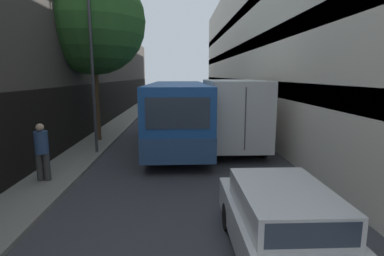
{
  "coord_description": "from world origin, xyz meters",
  "views": [
    {
      "loc": [
        -0.2,
        0.07,
        3.42
      ],
      "look_at": [
        0.23,
        10.32,
        1.6
      ],
      "focal_mm": 28.0,
      "sensor_mm": 36.0,
      "label": 1
    }
  ],
  "objects_px": {
    "box_truck": "(230,111)",
    "street_tree_left": "(92,22)",
    "panel_van": "(167,105)",
    "bus": "(178,112)",
    "street_lamp": "(90,33)",
    "car_hatchback": "(284,227)",
    "pedestrian": "(42,150)"
  },
  "relations": [
    {
      "from": "pedestrian",
      "to": "car_hatchback",
      "type": "bearing_deg",
      "value": -35.13
    },
    {
      "from": "box_truck",
      "to": "street_lamp",
      "type": "height_order",
      "value": "street_lamp"
    },
    {
      "from": "bus",
      "to": "pedestrian",
      "type": "bearing_deg",
      "value": -128.22
    },
    {
      "from": "bus",
      "to": "pedestrian",
      "type": "height_order",
      "value": "bus"
    },
    {
      "from": "car_hatchback",
      "to": "bus",
      "type": "distance_m",
      "value": 9.98
    },
    {
      "from": "bus",
      "to": "panel_van",
      "type": "relative_size",
      "value": 2.3
    },
    {
      "from": "box_truck",
      "to": "street_tree_left",
      "type": "height_order",
      "value": "street_tree_left"
    },
    {
      "from": "car_hatchback",
      "to": "panel_van",
      "type": "xyz_separation_m",
      "value": [
        -2.9,
        19.18,
        0.33
      ]
    },
    {
      "from": "car_hatchback",
      "to": "bus",
      "type": "height_order",
      "value": "bus"
    },
    {
      "from": "bus",
      "to": "box_truck",
      "type": "xyz_separation_m",
      "value": [
        2.51,
        -0.3,
        0.1
      ]
    },
    {
      "from": "street_lamp",
      "to": "panel_van",
      "type": "bearing_deg",
      "value": 77.14
    },
    {
      "from": "car_hatchback",
      "to": "box_truck",
      "type": "xyz_separation_m",
      "value": [
        0.57,
        9.45,
        0.98
      ]
    },
    {
      "from": "car_hatchback",
      "to": "street_lamp",
      "type": "bearing_deg",
      "value": 124.81
    },
    {
      "from": "street_lamp",
      "to": "street_tree_left",
      "type": "relative_size",
      "value": 0.86
    },
    {
      "from": "bus",
      "to": "street_lamp",
      "type": "bearing_deg",
      "value": -152.1
    },
    {
      "from": "car_hatchback",
      "to": "street_lamp",
      "type": "relative_size",
      "value": 0.59
    },
    {
      "from": "car_hatchback",
      "to": "box_truck",
      "type": "distance_m",
      "value": 9.52
    },
    {
      "from": "bus",
      "to": "street_tree_left",
      "type": "height_order",
      "value": "street_tree_left"
    },
    {
      "from": "bus",
      "to": "box_truck",
      "type": "bearing_deg",
      "value": -6.94
    },
    {
      "from": "box_truck",
      "to": "street_tree_left",
      "type": "bearing_deg",
      "value": 171.36
    },
    {
      "from": "box_truck",
      "to": "street_lamp",
      "type": "relative_size",
      "value": 1.01
    },
    {
      "from": "bus",
      "to": "panel_van",
      "type": "distance_m",
      "value": 9.49
    },
    {
      "from": "panel_van",
      "to": "pedestrian",
      "type": "bearing_deg",
      "value": -102.51
    },
    {
      "from": "bus",
      "to": "street_tree_left",
      "type": "bearing_deg",
      "value": 170.34
    },
    {
      "from": "panel_van",
      "to": "pedestrian",
      "type": "height_order",
      "value": "pedestrian"
    },
    {
      "from": "street_tree_left",
      "to": "pedestrian",
      "type": "bearing_deg",
      "value": -91.06
    },
    {
      "from": "street_tree_left",
      "to": "box_truck",
      "type": "bearing_deg",
      "value": -8.64
    },
    {
      "from": "car_hatchback",
      "to": "bus",
      "type": "bearing_deg",
      "value": 101.22
    },
    {
      "from": "car_hatchback",
      "to": "panel_van",
      "type": "bearing_deg",
      "value": 98.59
    },
    {
      "from": "pedestrian",
      "to": "street_tree_left",
      "type": "xyz_separation_m",
      "value": [
        0.11,
        6.1,
        4.88
      ]
    },
    {
      "from": "panel_van",
      "to": "street_tree_left",
      "type": "xyz_separation_m",
      "value": [
        -3.18,
        -8.72,
        4.93
      ]
    },
    {
      "from": "car_hatchback",
      "to": "panel_van",
      "type": "relative_size",
      "value": 1.01
    }
  ]
}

